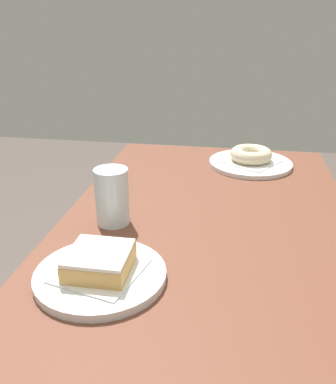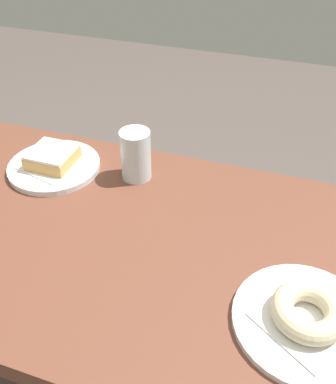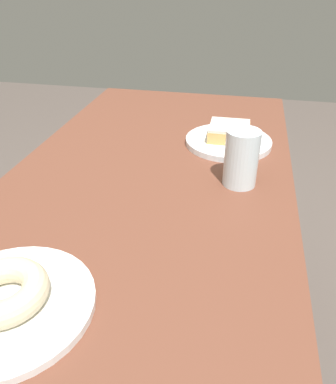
# 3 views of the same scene
# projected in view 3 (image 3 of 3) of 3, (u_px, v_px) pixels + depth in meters

# --- Properties ---
(ground_plane) EXTENTS (6.00, 6.00, 0.00)m
(ground_plane) POSITION_uv_depth(u_px,v_px,m) (157.00, 370.00, 1.26)
(ground_plane) COLOR #544943
(table) EXTENTS (1.18, 0.62, 0.74)m
(table) POSITION_uv_depth(u_px,v_px,m) (153.00, 205.00, 0.92)
(table) COLOR brown
(table) RESTS_ON ground_plane
(plate_sugar_ring) EXTENTS (0.24, 0.24, 0.01)m
(plate_sugar_ring) POSITION_uv_depth(u_px,v_px,m) (8.00, 306.00, 0.52)
(plate_sugar_ring) COLOR white
(plate_sugar_ring) RESTS_ON table
(napkin_sugar_ring) EXTENTS (0.19, 0.19, 0.00)m
(napkin_sugar_ring) POSITION_uv_depth(u_px,v_px,m) (6.00, 302.00, 0.52)
(napkin_sugar_ring) COLOR white
(napkin_sugar_ring) RESTS_ON plate_sugar_ring
(donut_sugar_ring) EXTENTS (0.12, 0.12, 0.04)m
(donut_sugar_ring) POSITION_uv_depth(u_px,v_px,m) (3.00, 291.00, 0.51)
(donut_sugar_ring) COLOR beige
(donut_sugar_ring) RESTS_ON napkin_sugar_ring
(plate_glazed_square) EXTENTS (0.22, 0.22, 0.01)m
(plate_glazed_square) POSITION_uv_depth(u_px,v_px,m) (228.00, 142.00, 0.98)
(plate_glazed_square) COLOR white
(plate_glazed_square) RESTS_ON table
(napkin_glazed_square) EXTENTS (0.15, 0.15, 0.00)m
(napkin_glazed_square) POSITION_uv_depth(u_px,v_px,m) (229.00, 138.00, 0.98)
(napkin_glazed_square) COLOR white
(napkin_glazed_square) RESTS_ON plate_glazed_square
(donut_glazed_square) EXTENTS (0.10, 0.10, 0.04)m
(donut_glazed_square) POSITION_uv_depth(u_px,v_px,m) (229.00, 131.00, 0.97)
(donut_glazed_square) COLOR tan
(donut_glazed_square) RESTS_ON napkin_glazed_square
(water_glass) EXTENTS (0.07, 0.07, 0.12)m
(water_glass) POSITION_uv_depth(u_px,v_px,m) (241.00, 158.00, 0.78)
(water_glass) COLOR silver
(water_glass) RESTS_ON table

